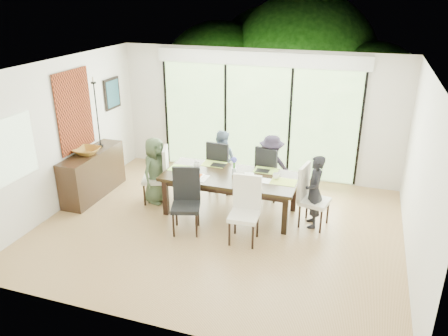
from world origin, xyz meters
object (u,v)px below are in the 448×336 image
(laptop, at_px, (184,171))
(chair_near_right, at_px, (244,211))
(person_far_right, at_px, (271,167))
(person_far_left, at_px, (221,161))
(person_left_end, at_px, (155,170))
(table_top, at_px, (230,177))
(chair_left_end, at_px, (155,175))
(person_right_end, at_px, (314,192))
(sideboard, at_px, (93,174))
(cup_c, at_px, (276,176))
(chair_far_left, at_px, (222,165))
(chair_near_left, at_px, (186,202))
(bowl, at_px, (87,151))
(cup_a, at_px, (197,165))
(chair_far_right, at_px, (271,171))
(vase, at_px, (234,171))
(cup_b, at_px, (237,176))
(chair_right_end, at_px, (315,197))

(laptop, bearing_deg, chair_near_right, -53.48)
(person_far_right, bearing_deg, person_far_left, -7.72)
(person_left_end, relative_size, laptop, 3.91)
(table_top, height_order, chair_near_right, chair_near_right)
(chair_left_end, relative_size, person_right_end, 0.85)
(table_top, distance_m, person_far_left, 0.95)
(table_top, relative_size, sideboard, 1.49)
(laptop, relative_size, sideboard, 0.20)
(table_top, bearing_deg, person_far_left, 118.47)
(cup_c, bearing_deg, chair_far_left, 149.04)
(chair_left_end, relative_size, cup_c, 8.87)
(chair_near_right, bearing_deg, chair_far_left, 115.76)
(chair_near_left, distance_m, bowl, 2.40)
(chair_far_left, bearing_deg, cup_c, 153.45)
(chair_near_right, xyz_separation_m, sideboard, (-3.28, 0.74, -0.10))
(chair_far_left, distance_m, cup_a, 0.78)
(person_right_end, height_order, cup_c, person_right_end)
(chair_far_left, height_order, chair_near_right, same)
(chair_far_right, height_order, vase, chair_far_right)
(laptop, bearing_deg, person_right_end, -21.32)
(laptop, distance_m, cup_b, 1.00)
(table_top, height_order, chair_far_left, chair_far_left)
(person_right_end, bearing_deg, cup_c, -111.94)
(laptop, height_order, sideboard, sideboard)
(cup_a, bearing_deg, chair_far_right, 29.25)
(person_right_end, distance_m, cup_b, 1.34)
(vase, bearing_deg, cup_a, 172.41)
(person_far_left, relative_size, vase, 10.75)
(person_left_end, relative_size, sideboard, 0.80)
(laptop, bearing_deg, person_far_right, 9.82)
(chair_far_right, xyz_separation_m, person_far_left, (-1.00, -0.02, 0.09))
(bowl, bearing_deg, table_top, 4.82)
(chair_far_right, bearing_deg, person_far_left, 17.47)
(chair_right_end, relative_size, person_far_right, 0.85)
(chair_near_left, relative_size, bowl, 2.30)
(person_far_left, height_order, laptop, person_far_left)
(cup_c, height_order, sideboard, sideboard)
(table_top, bearing_deg, laptop, -173.29)
(chair_far_left, distance_m, laptop, 1.05)
(person_left_end, bearing_deg, cup_c, -73.45)
(chair_right_end, bearing_deg, chair_near_left, 124.90)
(vase, distance_m, cup_b, 0.18)
(person_far_right, height_order, sideboard, person_far_right)
(chair_near_left, bearing_deg, vase, 42.25)
(person_right_end, xyz_separation_m, cup_b, (-1.33, -0.10, 0.15))
(person_left_end, distance_m, cup_a, 0.81)
(chair_near_right, relative_size, cup_b, 11.00)
(chair_far_right, bearing_deg, chair_right_end, 154.50)
(chair_near_right, xyz_separation_m, vase, (-0.45, 0.92, 0.26))
(chair_far_right, bearing_deg, cup_b, 83.49)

